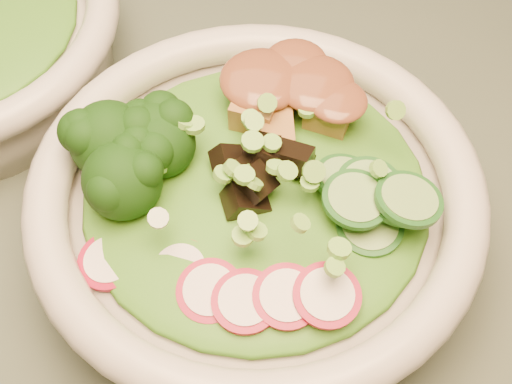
% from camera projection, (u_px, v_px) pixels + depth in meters
% --- Properties ---
extents(dining_table, '(1.20, 0.80, 0.75)m').
position_uv_depth(dining_table, '(26.00, 295.00, 0.62)').
color(dining_table, black).
rests_on(dining_table, ground).
extents(salad_bowl, '(0.30, 0.30, 0.08)m').
position_uv_depth(salad_bowl, '(256.00, 210.00, 0.48)').
color(salad_bowl, beige).
rests_on(salad_bowl, dining_table).
extents(lettuce_bed, '(0.23, 0.23, 0.03)m').
position_uv_depth(lettuce_bed, '(256.00, 191.00, 0.46)').
color(lettuce_bed, '#286B16').
rests_on(lettuce_bed, salad_bowl).
extents(broccoli_florets, '(0.10, 0.09, 0.05)m').
position_uv_depth(broccoli_florets, '(150.00, 156.00, 0.45)').
color(broccoli_florets, black).
rests_on(broccoli_florets, salad_bowl).
extents(radish_slices, '(0.13, 0.07, 0.02)m').
position_uv_depth(radish_slices, '(231.00, 288.00, 0.42)').
color(radish_slices, maroon).
rests_on(radish_slices, salad_bowl).
extents(cucumber_slices, '(0.09, 0.09, 0.04)m').
position_uv_depth(cucumber_slices, '(369.00, 204.00, 0.44)').
color(cucumber_slices, '#77A45B').
rests_on(cucumber_slices, salad_bowl).
extents(mushroom_heap, '(0.09, 0.09, 0.04)m').
position_uv_depth(mushroom_heap, '(261.00, 160.00, 0.46)').
color(mushroom_heap, black).
rests_on(mushroom_heap, salad_bowl).
extents(tofu_cubes, '(0.11, 0.08, 0.04)m').
position_uv_depth(tofu_cubes, '(283.00, 99.00, 0.49)').
color(tofu_cubes, '#A76E37').
rests_on(tofu_cubes, salad_bowl).
extents(peanut_sauce, '(0.08, 0.06, 0.02)m').
position_uv_depth(peanut_sauce, '(284.00, 84.00, 0.48)').
color(peanut_sauce, brown).
rests_on(peanut_sauce, tofu_cubes).
extents(scallion_garnish, '(0.21, 0.21, 0.03)m').
position_uv_depth(scallion_garnish, '(256.00, 166.00, 0.44)').
color(scallion_garnish, '#76BC42').
rests_on(scallion_garnish, salad_bowl).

